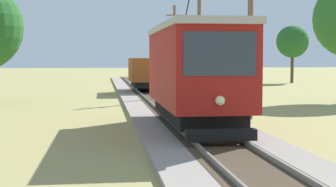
{
  "coord_description": "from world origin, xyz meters",
  "views": [
    {
      "loc": [
        -3.3,
        -5.87,
        2.65
      ],
      "look_at": [
        -0.66,
        14.43,
        1.22
      ],
      "focal_mm": 54.71,
      "sensor_mm": 36.0,
      "label": 1
    }
  ],
  "objects_px": {
    "freight_car": "(146,72)",
    "utility_pole_far": "(174,46)",
    "red_tram": "(194,71)",
    "tree_left_far": "(292,42)",
    "utility_pole_near_tram": "(250,33)",
    "utility_pole_mid": "(199,33)"
  },
  "relations": [
    {
      "from": "utility_pole_mid",
      "to": "red_tram",
      "type": "bearing_deg",
      "value": -101.42
    },
    {
      "from": "utility_pole_near_tram",
      "to": "tree_left_far",
      "type": "distance_m",
      "value": 33.22
    },
    {
      "from": "freight_car",
      "to": "utility_pole_mid",
      "type": "distance_m",
      "value": 6.25
    },
    {
      "from": "utility_pole_near_tram",
      "to": "utility_pole_mid",
      "type": "bearing_deg",
      "value": 90.0
    },
    {
      "from": "tree_left_far",
      "to": "utility_pole_far",
      "type": "bearing_deg",
      "value": -152.53
    },
    {
      "from": "red_tram",
      "to": "utility_pole_near_tram",
      "type": "bearing_deg",
      "value": 48.53
    },
    {
      "from": "freight_car",
      "to": "utility_pole_far",
      "type": "height_order",
      "value": "utility_pole_far"
    },
    {
      "from": "red_tram",
      "to": "tree_left_far",
      "type": "relative_size",
      "value": 1.41
    },
    {
      "from": "tree_left_far",
      "to": "utility_pole_mid",
      "type": "bearing_deg",
      "value": -126.17
    },
    {
      "from": "red_tram",
      "to": "freight_car",
      "type": "bearing_deg",
      "value": 90.01
    },
    {
      "from": "red_tram",
      "to": "utility_pole_mid",
      "type": "bearing_deg",
      "value": 78.58
    },
    {
      "from": "freight_car",
      "to": "utility_pole_far",
      "type": "relative_size",
      "value": 0.72
    },
    {
      "from": "utility_pole_mid",
      "to": "utility_pole_far",
      "type": "distance_m",
      "value": 11.51
    },
    {
      "from": "red_tram",
      "to": "tree_left_far",
      "type": "distance_m",
      "value": 37.75
    },
    {
      "from": "freight_car",
      "to": "utility_pole_near_tram",
      "type": "bearing_deg",
      "value": -79.39
    },
    {
      "from": "utility_pole_far",
      "to": "red_tram",
      "type": "bearing_deg",
      "value": -96.57
    },
    {
      "from": "utility_pole_near_tram",
      "to": "utility_pole_far",
      "type": "bearing_deg",
      "value": 90.0
    },
    {
      "from": "utility_pole_far",
      "to": "tree_left_far",
      "type": "relative_size",
      "value": 1.2
    },
    {
      "from": "utility_pole_near_tram",
      "to": "tree_left_far",
      "type": "height_order",
      "value": "utility_pole_near_tram"
    },
    {
      "from": "red_tram",
      "to": "utility_pole_near_tram",
      "type": "height_order",
      "value": "utility_pole_near_tram"
    },
    {
      "from": "freight_car",
      "to": "utility_pole_near_tram",
      "type": "height_order",
      "value": "utility_pole_near_tram"
    },
    {
      "from": "utility_pole_mid",
      "to": "tree_left_far",
      "type": "relative_size",
      "value": 1.37
    }
  ]
}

